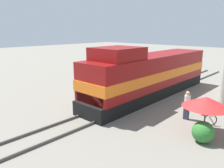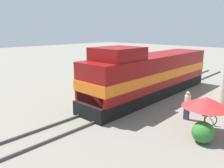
# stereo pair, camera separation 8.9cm
# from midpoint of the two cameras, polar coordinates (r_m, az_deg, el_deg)

# --- Properties ---
(ground_plane) EXTENTS (120.00, 120.00, 0.00)m
(ground_plane) POSITION_cam_midpoint_polar(r_m,az_deg,el_deg) (15.99, 4.16, -5.38)
(ground_plane) COLOR slate
(rail_near) EXTENTS (0.08, 35.68, 0.15)m
(rail_near) POSITION_cam_midpoint_polar(r_m,az_deg,el_deg) (16.41, 2.23, -4.58)
(rail_near) COLOR #4C4742
(rail_near) RESTS_ON ground_plane
(rail_far) EXTENTS (0.08, 35.68, 0.15)m
(rail_far) POSITION_cam_midpoint_polar(r_m,az_deg,el_deg) (15.55, 6.22, -5.71)
(rail_far) COLOR #4C4742
(rail_far) RESTS_ON ground_plane
(locomotive) EXTENTS (2.84, 14.10, 4.19)m
(locomotive) POSITION_cam_midpoint_polar(r_m,az_deg,el_deg) (17.68, 9.98, 2.42)
(locomotive) COLOR black
(locomotive) RESTS_ON ground_plane
(vendor_umbrella) EXTENTS (2.36, 2.36, 2.04)m
(vendor_umbrella) POSITION_cam_midpoint_polar(r_m,az_deg,el_deg) (11.94, 23.61, -4.37)
(vendor_umbrella) COLOR #4C4C4C
(vendor_umbrella) RESTS_ON ground_plane
(shrub_cluster) EXTENTS (1.05, 1.05, 1.05)m
(shrub_cluster) POSITION_cam_midpoint_polar(r_m,az_deg,el_deg) (11.56, 22.87, -11.55)
(shrub_cluster) COLOR #2D722D
(shrub_cluster) RESTS_ON ground_plane
(person_bystander) EXTENTS (0.34, 0.34, 1.76)m
(person_bystander) POSITION_cam_midpoint_polar(r_m,az_deg,el_deg) (13.86, 19.23, -5.04)
(person_bystander) COLOR #2D3347
(person_bystander) RESTS_ON ground_plane
(bicycle) EXTENTS (1.42, 1.69, 0.68)m
(bicycle) POSITION_cam_midpoint_polar(r_m,az_deg,el_deg) (14.37, 23.89, -7.39)
(bicycle) COLOR black
(bicycle) RESTS_ON ground_plane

